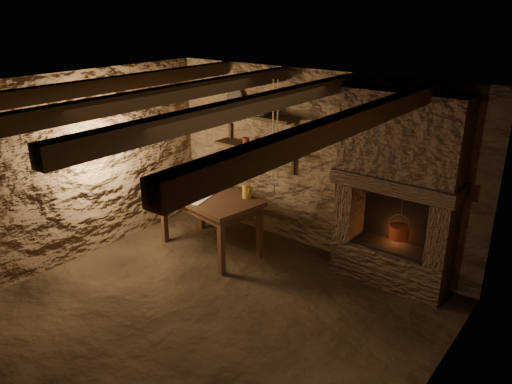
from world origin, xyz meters
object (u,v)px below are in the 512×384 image
Objects in this scene: iron_stockpot at (262,108)px; stoneware_jug at (247,185)px; wooden_bowl at (177,184)px; work_table at (210,221)px; red_pot at (399,231)px.

stoneware_jug is at bearing -74.25° from iron_stockpot.
stoneware_jug is at bearing 14.80° from wooden_bowl.
stoneware_jug is (0.44, 0.24, 0.54)m from work_table.
work_table is at bearing 2.80° from wooden_bowl.
iron_stockpot reaches higher than red_pot.
iron_stockpot reaches higher than work_table.
stoneware_jug is at bearing 37.67° from work_table.
work_table is at bearing -110.89° from iron_stockpot.
stoneware_jug is 1.29× the size of wooden_bowl.
iron_stockpot is 0.45× the size of red_pot.
wooden_bowl is at bearing -170.86° from stoneware_jug.
stoneware_jug is at bearing -168.12° from red_pot.
work_table is 1.65m from iron_stockpot.
stoneware_jug is 1.06m from wooden_bowl.
wooden_bowl is at bearing -168.28° from work_table.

